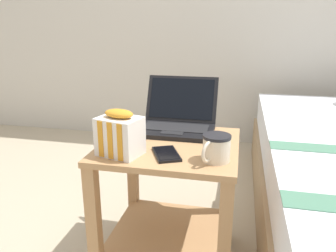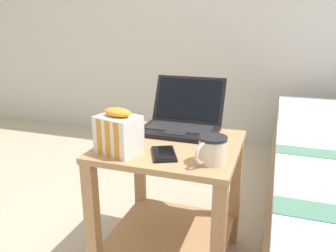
% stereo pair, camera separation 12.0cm
% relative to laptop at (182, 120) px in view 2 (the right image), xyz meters
% --- Properties ---
extents(bedside_table, '(0.52, 0.50, 0.54)m').
position_rel_laptop_xyz_m(bedside_table, '(0.01, -0.18, -0.24)').
color(bedside_table, tan).
rests_on(bedside_table, ground_plane).
extents(laptop, '(0.32, 0.31, 0.21)m').
position_rel_laptop_xyz_m(laptop, '(0.00, 0.00, 0.00)').
color(laptop, black).
rests_on(laptop, bedside_table).
extents(mug_front_left, '(0.09, 0.13, 0.09)m').
position_rel_laptop_xyz_m(mug_front_left, '(0.19, -0.32, 0.01)').
color(mug_front_left, beige).
rests_on(mug_front_left, bedside_table).
extents(snack_bag, '(0.17, 0.14, 0.16)m').
position_rel_laptop_xyz_m(snack_bag, '(-0.14, -0.33, 0.03)').
color(snack_bag, white).
rests_on(snack_bag, bedside_table).
extents(cell_phone, '(0.13, 0.16, 0.01)m').
position_rel_laptop_xyz_m(cell_phone, '(0.02, -0.30, -0.04)').
color(cell_phone, black).
rests_on(cell_phone, bedside_table).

